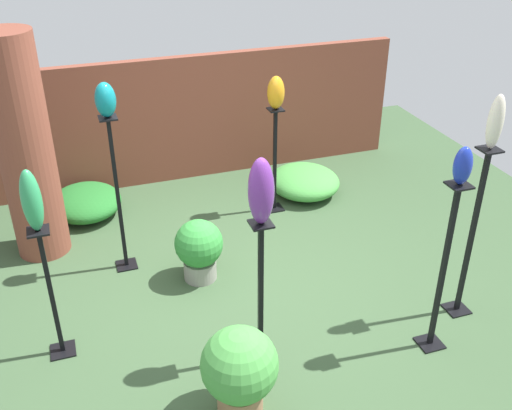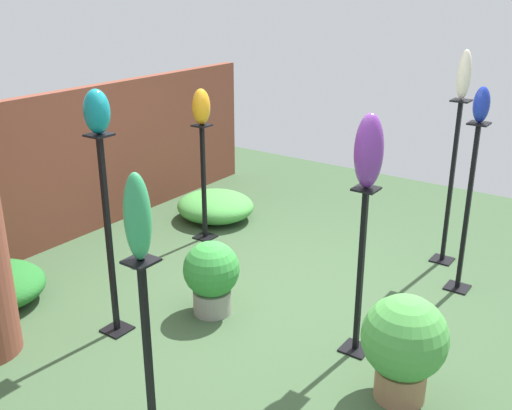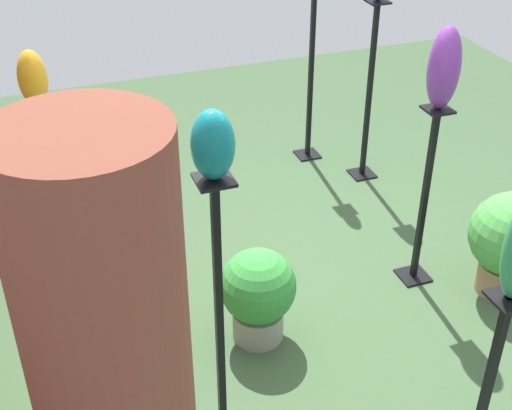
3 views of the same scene
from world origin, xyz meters
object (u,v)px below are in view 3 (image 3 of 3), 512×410
pedestal_amber (54,197)px  art_vase_amber (32,78)px  art_vase_violet (444,68)px  potted_plant_walkway_edge (511,240)px  pedestal_violet (423,205)px  pedestal_cobalt (369,100)px  potted_plant_mid_right (258,292)px  pedestal_jade (483,404)px  art_vase_teal (213,145)px  pedestal_teal (220,331)px  pedestal_ivory (311,79)px

pedestal_amber → art_vase_amber: (0.00, 0.00, 0.84)m
pedestal_amber → art_vase_violet: bearing=-113.1°
art_vase_violet → potted_plant_walkway_edge: size_ratio=0.70×
pedestal_violet → art_vase_amber: art_vase_amber is taller
art_vase_violet → pedestal_cobalt: bearing=-12.8°
potted_plant_mid_right → pedestal_violet: bearing=-81.2°
art_vase_violet → potted_plant_mid_right: size_ratio=0.82×
pedestal_jade → art_vase_teal: 1.73m
pedestal_teal → art_vase_teal: size_ratio=5.05×
art_vase_teal → art_vase_violet: bearing=-63.0°
pedestal_teal → potted_plant_mid_right: 0.87m
pedestal_teal → pedestal_cobalt: pedestal_teal is taller
pedestal_teal → art_vase_violet: bearing=-63.0°
pedestal_jade → pedestal_amber: bearing=33.8°
pedestal_violet → art_vase_violet: 0.94m
art_vase_teal → potted_plant_walkway_edge: bearing=-76.3°
pedestal_jade → pedestal_ivory: bearing=-10.1°
art_vase_amber → potted_plant_walkway_edge: bearing=-115.2°
pedestal_violet → pedestal_cobalt: 1.43m
pedestal_amber → potted_plant_walkway_edge: pedestal_amber is taller
potted_plant_walkway_edge → pedestal_jade: bearing=138.1°
pedestal_amber → pedestal_ivory: (0.91, -2.25, 0.17)m
pedestal_ivory → art_vase_amber: bearing=111.9°
pedestal_amber → potted_plant_walkway_edge: bearing=-115.2°
pedestal_violet → pedestal_teal: (-0.84, 1.64, 0.15)m
pedestal_ivory → pedestal_cobalt: (-0.48, -0.30, -0.04)m
pedestal_violet → pedestal_jade: bearing=158.7°
pedestal_ivory → pedestal_violet: bearing=179.7°
pedestal_jade → potted_plant_mid_right: size_ratio=1.88×
art_vase_violet → art_vase_amber: bearing=66.9°
pedestal_jade → potted_plant_mid_right: 1.47m
art_vase_amber → pedestal_jade: bearing=-146.2°
potted_plant_mid_right → pedestal_cobalt: bearing=-44.1°
pedestal_cobalt → art_vase_amber: art_vase_amber is taller
pedestal_jade → pedestal_violet: pedestal_violet is taller
pedestal_amber → potted_plant_mid_right: pedestal_amber is taller
pedestal_ivory → art_vase_teal: 3.32m
pedestal_cobalt → art_vase_violet: (-1.39, 0.31, 0.83)m
pedestal_ivory → potted_plant_mid_right: size_ratio=2.54×
pedestal_amber → potted_plant_mid_right: bearing=-138.0°
pedestal_amber → potted_plant_walkway_edge: size_ratio=1.68×
art_vase_amber → art_vase_teal: 1.92m
pedestal_violet → pedestal_amber: bearing=66.9°
pedestal_ivory → pedestal_amber: bearing=111.9°
pedestal_violet → pedestal_ivory: pedestal_ivory is taller
art_vase_amber → art_vase_teal: bearing=-161.5°
pedestal_cobalt → potted_plant_walkway_edge: 1.74m
pedestal_violet → art_vase_amber: size_ratio=3.55×
pedestal_jade → potted_plant_walkway_edge: pedestal_jade is taller
pedestal_ivory → pedestal_cobalt: 0.57m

